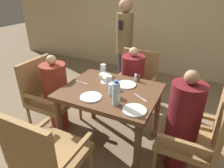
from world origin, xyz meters
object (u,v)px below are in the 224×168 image
chair_far_side (135,82)px  diner_in_right_chair (183,122)px  bowl_small (105,76)px  chair_left_side (48,93)px  plate_dessert_center (91,97)px  plate_main_right (134,110)px  water_bottle (116,94)px  chair_right_side (197,134)px  chair_near_corner (45,154)px  teacup_with_saucer (106,80)px  glass_tall_far (112,89)px  plate_main_left (126,85)px  glass_tall_near (109,81)px  diner_in_far_chair (132,83)px  glass_tall_mid (103,69)px  diner_in_left_chair (56,92)px  standing_host (124,46)px

chair_far_side → diner_in_right_chair: 1.17m
bowl_small → diner_in_right_chair: bearing=-14.3°
chair_left_side → plate_dessert_center: (0.85, -0.24, 0.28)m
plate_main_right → water_bottle: water_bottle is taller
chair_right_side → chair_near_corner: (-1.16, -0.85, 0.00)m
chair_right_side → plate_main_right: chair_right_side is taller
water_bottle → bowl_small: bearing=128.0°
teacup_with_saucer → glass_tall_far: 0.31m
plate_main_left → glass_tall_near: glass_tall_near is taller
chair_far_side → glass_tall_near: size_ratio=7.17×
diner_in_far_chair → glass_tall_mid: 0.53m
teacup_with_saucer → diner_in_left_chair: bearing=-168.3°
chair_near_corner → plate_main_right: (0.59, 0.58, 0.28)m
glass_tall_far → diner_in_right_chair: bearing=7.4°
diner_in_far_chair → chair_right_side: bearing=-36.1°
chair_far_side → glass_tall_mid: bearing=-118.9°
plate_main_right → glass_tall_near: size_ratio=1.71×
diner_in_left_chair → chair_near_corner: size_ratio=1.11×
teacup_with_saucer → glass_tall_mid: bearing=125.1°
glass_tall_mid → glass_tall_far: size_ratio=1.00×
standing_host → teacup_with_saucer: (0.27, -1.18, -0.07)m
plate_main_right → plate_dessert_center: (-0.49, 0.03, 0.00)m
chair_left_side → plate_main_left: chair_left_side is taller
plate_dessert_center → glass_tall_near: (0.06, 0.30, 0.06)m
diner_in_left_chair → glass_tall_near: bearing=4.8°
glass_tall_far → plate_dessert_center: bearing=-139.2°
diner_in_left_chair → plate_dessert_center: diner_in_left_chair is taller
diner_in_right_chair → water_bottle: 0.72m
teacup_with_saucer → glass_tall_near: glass_tall_near is taller
plate_main_left → glass_tall_mid: size_ratio=1.71×
chair_left_side → diner_in_far_chair: 1.18m
diner_in_far_chair → glass_tall_far: 0.84m
chair_far_side → plate_main_left: chair_far_side is taller
glass_tall_near → standing_host: bearing=105.5°
teacup_with_saucer → bowl_small: teacup_with_saucer is taller
chair_left_side → glass_tall_far: bearing=-5.4°
standing_host → glass_tall_far: bearing=-72.0°
chair_far_side → chair_right_side: size_ratio=1.00×
glass_tall_near → glass_tall_far: same height
chair_near_corner → plate_dessert_center: (0.11, 0.60, 0.28)m
bowl_small → chair_left_side: bearing=-161.0°
chair_far_side → chair_near_corner: size_ratio=1.00×
plate_main_right → water_bottle: (-0.20, 0.03, 0.11)m
chair_right_side → standing_host: bearing=135.6°
water_bottle → glass_tall_near: (-0.23, 0.31, -0.05)m
standing_host → bowl_small: bearing=-79.9°
plate_dessert_center → standing_host: bearing=100.6°
chair_far_side → glass_tall_far: 1.00m
diner_in_far_chair → glass_tall_near: size_ratio=8.09×
diner_in_left_chair → glass_tall_mid: (0.52, 0.35, 0.29)m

